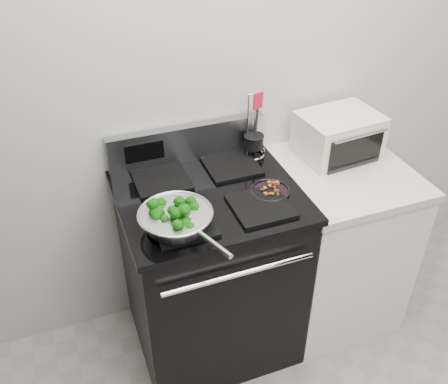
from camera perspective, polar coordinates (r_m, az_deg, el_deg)
name	(u,v)px	position (r m, az deg, el deg)	size (l,w,h in m)	color
back_wall	(245,69)	(2.35, 2.44, 13.88)	(4.00, 0.02, 2.70)	#B9B8B0
gas_range	(211,270)	(2.47, -1.55, -8.89)	(0.79, 0.69, 1.13)	black
counter	(332,242)	(2.72, 12.29, -5.60)	(0.62, 0.68, 0.92)	white
skillet	(176,218)	(1.96, -5.50, -3.01)	(0.30, 0.46, 0.06)	silver
broccoli_pile	(175,214)	(1.95, -5.58, -2.57)	(0.23, 0.23, 0.08)	black
bacon_plate	(270,189)	(2.18, 5.29, 0.33)	(0.17, 0.17, 0.04)	black
utensil_holder	(254,145)	(2.41, 3.41, 5.43)	(0.11, 0.11, 0.34)	silver
toaster_oven	(338,135)	(2.52, 12.93, 6.35)	(0.40, 0.32, 0.22)	white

